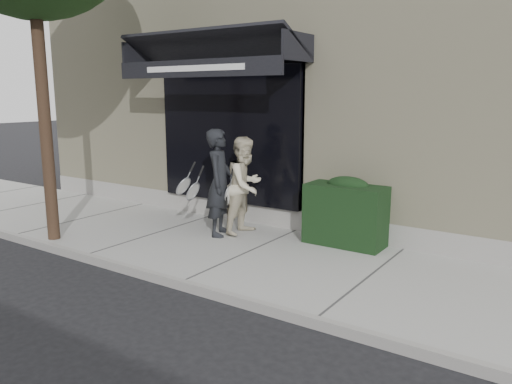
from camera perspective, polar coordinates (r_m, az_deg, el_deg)
The scene contains 7 objects.
ground at distance 8.01m, azimuth -0.82°, elevation -7.61°, with size 80.00×80.00×0.00m, color black.
sidewalk at distance 7.99m, azimuth -0.82°, elevation -7.20°, with size 20.00×3.00×0.12m, color #9B9B96.
curb at distance 6.85m, azimuth -8.38°, elevation -10.43°, with size 20.00×0.10×0.14m, color gray.
building_facade at distance 12.00m, azimuth 13.07°, elevation 11.63°, with size 14.30×8.04×5.64m.
hedge at distance 8.37m, azimuth 10.32°, elevation -2.29°, with size 1.30×0.70×1.14m.
pedestrian_front at distance 8.71m, azimuth -4.20°, elevation 1.06°, with size 0.90×0.97×1.87m.
pedestrian_back at distance 8.82m, azimuth -1.23°, elevation 0.74°, with size 0.66×0.85×1.73m.
Camera 1 is at (4.35, -6.22, 2.58)m, focal length 35.00 mm.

